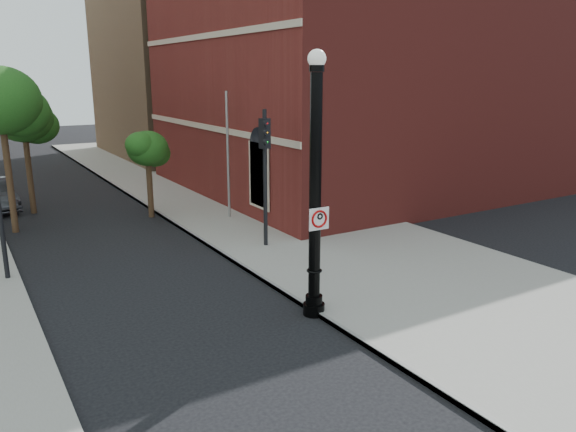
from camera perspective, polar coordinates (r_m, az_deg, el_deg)
ground at (r=12.85m, az=-3.21°, el=-13.01°), size 120.00×120.00×0.00m
sidewalk_right at (r=23.80m, az=-1.80°, el=0.08°), size 8.00×60.00×0.12m
curb_edge at (r=22.20m, az=-10.72°, el=-1.18°), size 0.10×60.00×0.14m
brick_wall_building at (r=32.18m, az=10.61°, el=14.68°), size 22.30×16.30×12.50m
bg_building_tan_b at (r=45.44m, az=-3.35°, el=15.63°), size 22.00×14.00×14.00m
lamppost at (r=13.42m, az=2.78°, el=1.70°), size 0.54×0.54×6.42m
no_parking_sign at (r=13.40m, az=3.17°, el=-0.27°), size 0.55×0.07×0.55m
traffic_signal_right at (r=18.82m, az=-2.35°, el=6.07°), size 0.36×0.42×4.76m
utility_pole at (r=22.97m, az=-6.12°, el=5.99°), size 0.10×0.10×5.23m
street_tree_a at (r=23.22m, az=-27.14°, el=10.27°), size 3.44×3.10×6.19m
street_tree_b at (r=26.25m, az=-25.24°, el=8.91°), size 2.85×2.57×5.13m
street_tree_c at (r=23.96m, az=-14.04°, el=6.55°), size 2.01×1.82×3.63m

